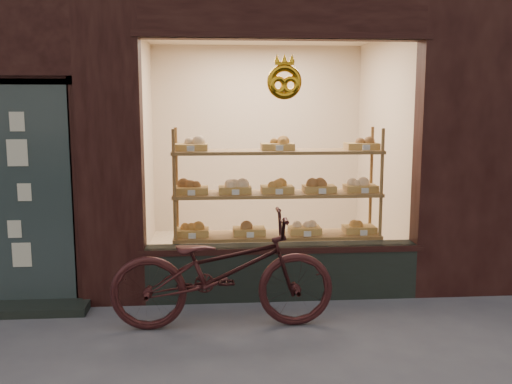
{
  "coord_description": "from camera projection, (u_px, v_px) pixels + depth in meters",
  "views": [
    {
      "loc": [
        -0.25,
        -3.39,
        1.94
      ],
      "look_at": [
        0.18,
        2.0,
        1.11
      ],
      "focal_mm": 40.0,
      "sensor_mm": 36.0,
      "label": 1
    }
  ],
  "objects": [
    {
      "name": "bicycle",
      "position": [
        222.0,
        271.0,
        4.95
      ],
      "size": [
        1.94,
        0.69,
        1.02
      ],
      "primitive_type": "imported",
      "rotation": [
        0.0,
        0.0,
        1.58
      ],
      "color": "black",
      "rests_on": "ground"
    },
    {
      "name": "display_shelf",
      "position": [
        277.0,
        208.0,
        6.07
      ],
      "size": [
        2.2,
        0.45,
        1.7
      ],
      "color": "brown",
      "rests_on": "ground"
    }
  ]
}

